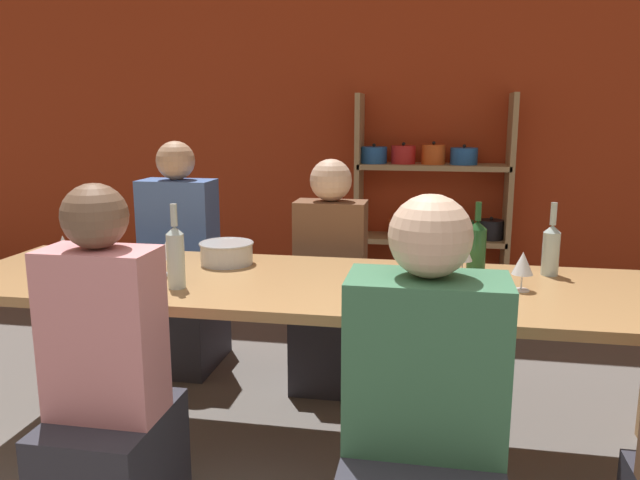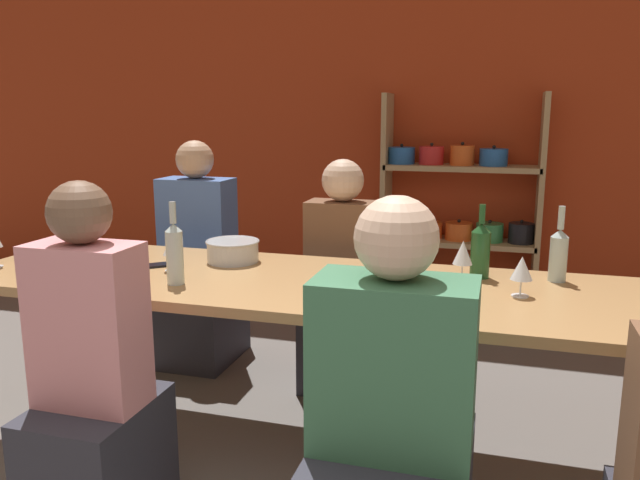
# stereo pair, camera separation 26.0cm
# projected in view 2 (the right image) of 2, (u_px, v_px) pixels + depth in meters

# --- Properties ---
(wall_back_red) EXTENTS (8.80, 0.06, 2.70)m
(wall_back_red) POSITION_uv_depth(u_px,v_px,m) (421.00, 123.00, 4.47)
(wall_back_red) COLOR #B23819
(wall_back_red) RESTS_ON ground_plane
(shelf_unit) EXTENTS (1.07, 0.30, 1.56)m
(shelf_unit) POSITION_uv_depth(u_px,v_px,m) (459.00, 231.00, 4.35)
(shelf_unit) COLOR tan
(shelf_unit) RESTS_ON ground_plane
(dining_table) EXTENTS (3.03, 0.86, 0.75)m
(dining_table) POSITION_uv_depth(u_px,v_px,m) (313.00, 299.00, 2.56)
(dining_table) COLOR #AD7F4C
(dining_table) RESTS_ON ground_plane
(mixing_bowl) EXTENTS (0.25, 0.25, 0.10)m
(mixing_bowl) POSITION_uv_depth(u_px,v_px,m) (233.00, 250.00, 2.86)
(mixing_bowl) COLOR #B7BABC
(mixing_bowl) RESTS_ON dining_table
(wine_bottle_green) EXTENTS (0.07, 0.07, 0.31)m
(wine_bottle_green) POSITION_uv_depth(u_px,v_px,m) (559.00, 253.00, 2.52)
(wine_bottle_green) COLOR #B2C6C1
(wine_bottle_green) RESTS_ON dining_table
(wine_bottle_dark) EXTENTS (0.08, 0.08, 0.31)m
(wine_bottle_dark) POSITION_uv_depth(u_px,v_px,m) (480.00, 249.00, 2.57)
(wine_bottle_dark) COLOR #1E4C23
(wine_bottle_dark) RESTS_ON dining_table
(wine_bottle_amber) EXTENTS (0.07, 0.07, 0.33)m
(wine_bottle_amber) POSITION_uv_depth(u_px,v_px,m) (175.00, 252.00, 2.47)
(wine_bottle_amber) COLOR #B2C6C1
(wine_bottle_amber) RESTS_ON dining_table
(wine_glass_red_a) EXTENTS (0.08, 0.08, 0.16)m
(wine_glass_red_a) POSITION_uv_depth(u_px,v_px,m) (172.00, 247.00, 2.68)
(wine_glass_red_a) COLOR white
(wine_glass_red_a) RESTS_ON dining_table
(wine_glass_red_b) EXTENTS (0.08, 0.08, 0.18)m
(wine_glass_red_b) POSITION_uv_depth(u_px,v_px,m) (463.00, 254.00, 2.45)
(wine_glass_red_b) COLOR white
(wine_glass_red_b) RESTS_ON dining_table
(wine_glass_red_c) EXTENTS (0.07, 0.07, 0.15)m
(wine_glass_red_c) POSITION_uv_depth(u_px,v_px,m) (77.00, 242.00, 2.80)
(wine_glass_red_c) COLOR white
(wine_glass_red_c) RESTS_ON dining_table
(wine_glass_red_d) EXTENTS (0.08, 0.08, 0.15)m
(wine_glass_red_d) POSITION_uv_depth(u_px,v_px,m) (522.00, 269.00, 2.31)
(wine_glass_red_d) COLOR white
(wine_glass_red_d) RESTS_ON dining_table
(cell_phone) EXTENTS (0.16, 0.15, 0.01)m
(cell_phone) POSITION_uv_depth(u_px,v_px,m) (151.00, 266.00, 2.77)
(cell_phone) COLOR black
(cell_phone) RESTS_ON dining_table
(person_far_a) EXTENTS (0.36, 0.45, 1.20)m
(person_far_a) POSITION_uv_depth(u_px,v_px,m) (342.00, 302.00, 3.27)
(person_far_a) COLOR #2D2D38
(person_far_a) RESTS_ON ground_plane
(person_near_b) EXTENTS (0.35, 0.43, 1.23)m
(person_near_b) POSITION_uv_depth(u_px,v_px,m) (95.00, 414.00, 2.04)
(person_near_b) COLOR #2D2D38
(person_near_b) RESTS_ON ground_plane
(person_far_b) EXTENTS (0.40, 0.50, 1.28)m
(person_far_b) POSITION_uv_depth(u_px,v_px,m) (200.00, 282.00, 3.59)
(person_far_b) COLOR #2D2D38
(person_far_b) RESTS_ON ground_plane
(person_near_c) EXTENTS (0.44, 0.56, 1.22)m
(person_near_c) POSITION_uv_depth(u_px,v_px,m) (391.00, 463.00, 1.78)
(person_near_c) COLOR #2D2D38
(person_near_c) RESTS_ON ground_plane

